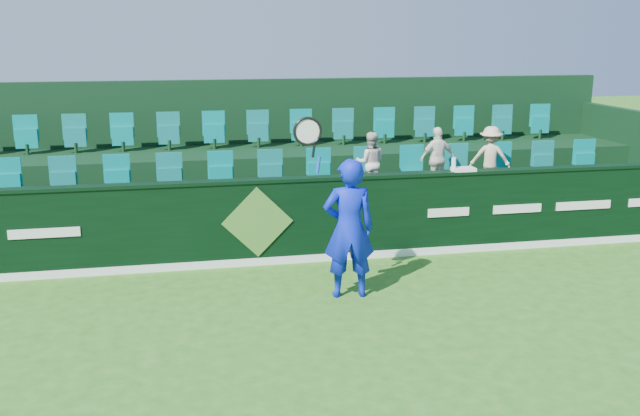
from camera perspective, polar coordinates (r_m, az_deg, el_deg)
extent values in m
plane|color=#2A6818|center=(7.60, -1.47, -13.80)|extent=(60.00, 60.00, 0.00)
cube|color=black|center=(11.07, -5.09, -1.24)|extent=(16.00, 0.20, 1.30)
cube|color=black|center=(10.91, -5.16, 2.19)|extent=(16.00, 0.24, 0.05)
cube|color=white|center=(11.13, -4.96, -4.31)|extent=(16.00, 0.02, 0.12)
cube|color=#4A7F2E|center=(10.95, -5.03, -1.14)|extent=(1.10, 0.02, 1.10)
cube|color=white|center=(11.06, -21.19, -1.89)|extent=(1.00, 0.01, 0.14)
cube|color=white|center=(11.69, 10.25, -0.34)|extent=(0.70, 0.01, 0.14)
cube|color=white|center=(12.18, 15.51, -0.06)|extent=(0.85, 0.01, 0.14)
cube|color=white|center=(12.76, 20.33, 0.20)|extent=(1.00, 0.01, 0.14)
cube|color=black|center=(12.19, -5.65, -1.05)|extent=(16.00, 2.00, 0.80)
cube|color=black|center=(13.98, -6.48, 1.92)|extent=(16.00, 1.80, 1.30)
cube|color=black|center=(14.84, -6.89, 5.15)|extent=(16.00, 0.20, 2.60)
cube|color=black|center=(15.74, 23.91, 3.45)|extent=(0.20, 4.00, 2.00)
cube|color=#106E6B|center=(12.42, -5.91, 2.54)|extent=(13.50, 0.50, 0.60)
cube|color=#106E6B|center=(14.11, -6.69, 5.94)|extent=(13.50, 0.50, 0.60)
imported|color=#0C1FCC|center=(9.60, 2.32, -1.65)|extent=(0.73, 0.51, 1.91)
cylinder|color=#143FBF|center=(9.21, -0.13, 3.47)|extent=(0.07, 0.04, 0.22)
cylinder|color=black|center=(9.17, -0.50, 4.68)|extent=(0.06, 0.03, 0.20)
torus|color=black|center=(9.12, -1.00, 6.15)|extent=(0.42, 0.04, 0.42)
cylinder|color=silver|center=(9.12, -1.00, 6.15)|extent=(0.35, 0.01, 0.35)
imported|color=beige|center=(12.39, 4.04, 3.65)|extent=(0.59, 0.49, 1.07)
imported|color=white|center=(12.76, 9.37, 3.92)|extent=(0.69, 0.36, 1.12)
imported|color=beige|center=(13.15, 13.46, 3.98)|extent=(0.82, 0.66, 1.10)
cube|color=white|center=(11.75, 11.40, 3.06)|extent=(0.37, 0.24, 0.05)
cylinder|color=white|center=(11.66, 10.64, 3.46)|extent=(0.07, 0.07, 0.23)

